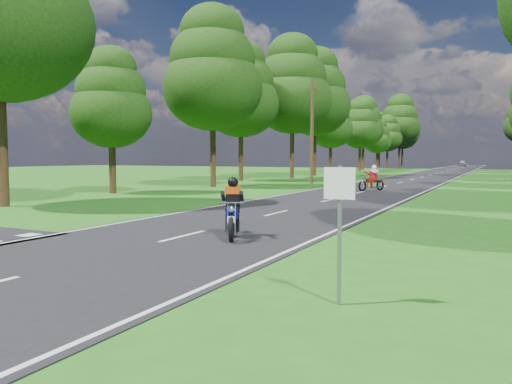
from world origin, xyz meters
The scene contains 9 objects.
ground centered at (0.00, 0.00, 0.00)m, with size 160.00×160.00×0.00m, color #205E15.
main_road centered at (0.00, 50.00, 0.01)m, with size 7.00×140.00×0.02m, color black.
road_markings centered at (-0.14, 48.13, 0.02)m, with size 7.40×140.00×0.01m.
treeline centered at (1.43, 60.06, 8.25)m, with size 40.00×115.35×14.78m.
telegraph_pole centered at (-6.00, 28.00, 4.07)m, with size 1.20×0.26×8.00m.
road_sign centered at (5.50, -2.01, 1.34)m, with size 0.45×0.07×2.00m.
rider_near_blue centered at (1.26, 2.44, 0.81)m, with size 0.63×1.88×1.57m, color #0D0D97, non-canonical shape.
rider_far_red centered at (0.29, 21.43, 0.80)m, with size 0.63×1.88×1.57m, color #9A1E0B, non-canonical shape.
distant_car centered at (-0.57, 104.18, 0.65)m, with size 1.49×3.71×1.26m, color #AAADB1.
Camera 1 is at (7.59, -8.81, 2.13)m, focal length 35.00 mm.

